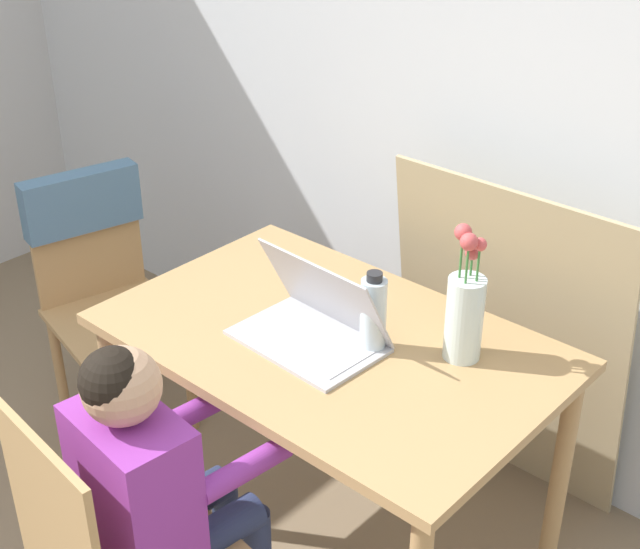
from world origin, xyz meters
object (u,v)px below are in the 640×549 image
at_px(chair_spare, 97,261).
at_px(laptop, 315,321).
at_px(flower_vase, 465,310).
at_px(water_bottle, 373,314).
at_px(person_seated, 156,482).

height_order(chair_spare, laptop, laptop).
bearing_deg(laptop, flower_vase, 32.27).
bearing_deg(water_bottle, laptop, -155.72).
distance_m(chair_spare, water_bottle, 1.19).
bearing_deg(water_bottle, person_seated, -102.04).
bearing_deg(person_seated, water_bottle, -96.01).
relative_size(flower_vase, water_bottle, 1.65).
xyz_separation_m(person_seated, laptop, (-0.01, 0.54, 0.17)).
relative_size(person_seated, laptop, 2.60).
relative_size(person_seated, flower_vase, 2.77).
relative_size(laptop, water_bottle, 1.76).
distance_m(flower_vase, water_bottle, 0.23).
bearing_deg(chair_spare, flower_vase, -70.27).
distance_m(chair_spare, flower_vase, 1.38).
height_order(flower_vase, water_bottle, flower_vase).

